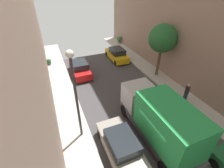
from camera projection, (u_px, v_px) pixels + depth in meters
The scene contains 11 objects.
ground at pixel (161, 145), 10.60m from camera, with size 32.00×32.00×0.00m, color #423F42.
sidewalk_right at pixel (216, 122), 12.16m from camera, with size 2.00×44.00×0.15m, color #B7B2A8.
parked_car_left_3 at pixel (121, 146), 9.71m from camera, with size 1.78×4.20×1.57m.
parked_car_left_4 at pixel (80, 69), 18.01m from camera, with size 1.78×4.20×1.57m.
parked_car_right_3 at pixel (117, 54), 21.31m from camera, with size 1.78×4.20×1.57m.
delivery_truck at pixel (160, 119), 10.10m from camera, with size 2.26×6.60×3.38m.
pedestrian at pixel (187, 92), 13.72m from camera, with size 0.40×0.36×1.72m.
street_tree_1 at pixel (162, 39), 15.85m from camera, with size 2.80×2.80×5.46m.
potted_plant_1 at pixel (49, 62), 19.89m from camera, with size 0.55×0.55×0.77m.
potted_plant_2 at pixel (119, 39), 26.47m from camera, with size 0.76×0.76×1.08m.
lamp_post at pixel (75, 86), 8.99m from camera, with size 0.44×0.44×6.12m.
Camera 1 is at (-5.52, -4.93, 9.17)m, focal length 25.93 mm.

